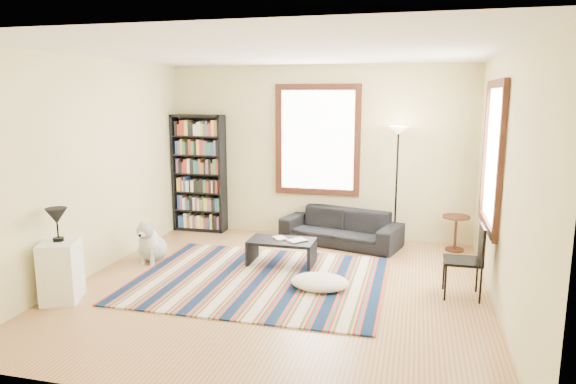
% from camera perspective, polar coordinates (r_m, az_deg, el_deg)
% --- Properties ---
extents(floor, '(5.00, 5.00, 0.10)m').
position_cam_1_polar(floor, '(6.42, -1.11, -10.96)').
color(floor, tan).
rests_on(floor, ground).
extents(ceiling, '(5.00, 5.00, 0.10)m').
position_cam_1_polar(ceiling, '(5.99, -1.21, 15.79)').
color(ceiling, white).
rests_on(ceiling, floor).
extents(wall_back, '(5.00, 0.10, 2.80)m').
position_cam_1_polar(wall_back, '(8.50, 3.39, 4.47)').
color(wall_back, beige).
rests_on(wall_back, floor).
extents(wall_front, '(5.00, 0.10, 2.80)m').
position_cam_1_polar(wall_front, '(3.69, -11.69, -3.92)').
color(wall_front, beige).
rests_on(wall_front, floor).
extents(wall_left, '(0.10, 5.00, 2.80)m').
position_cam_1_polar(wall_left, '(7.14, -21.34, 2.57)').
color(wall_left, beige).
rests_on(wall_left, floor).
extents(wall_right, '(0.10, 5.00, 2.80)m').
position_cam_1_polar(wall_right, '(5.91, 23.45, 0.87)').
color(wall_right, beige).
rests_on(wall_right, floor).
extents(window_back, '(1.20, 0.06, 1.60)m').
position_cam_1_polar(window_back, '(8.40, 3.30, 5.77)').
color(window_back, white).
rests_on(window_back, wall_back).
extents(window_right, '(0.06, 1.20, 1.60)m').
position_cam_1_polar(window_right, '(6.65, 21.83, 3.74)').
color(window_right, white).
rests_on(window_right, wall_right).
extents(rug, '(3.13, 2.50, 0.02)m').
position_cam_1_polar(rug, '(6.64, -3.17, -9.66)').
color(rug, '#0C1F3E').
rests_on(rug, floor).
extents(sofa, '(1.99, 1.20, 0.54)m').
position_cam_1_polar(sofa, '(8.14, 5.86, -3.92)').
color(sofa, black).
rests_on(sofa, floor).
extents(bookshelf, '(0.90, 0.30, 2.00)m').
position_cam_1_polar(bookshelf, '(8.94, -9.84, 2.05)').
color(bookshelf, black).
rests_on(bookshelf, floor).
extents(coffee_table, '(1.02, 0.79, 0.36)m').
position_cam_1_polar(coffee_table, '(7.14, -0.70, -6.72)').
color(coffee_table, black).
rests_on(coffee_table, floor).
extents(book_a, '(0.25, 0.25, 0.02)m').
position_cam_1_polar(book_a, '(7.12, -1.49, -5.20)').
color(book_a, beige).
rests_on(book_a, coffee_table).
extents(book_b, '(0.31, 0.31, 0.02)m').
position_cam_1_polar(book_b, '(7.10, 0.57, -5.23)').
color(book_b, beige).
rests_on(book_b, coffee_table).
extents(floor_cushion, '(0.83, 0.71, 0.18)m').
position_cam_1_polar(floor_cushion, '(6.32, 3.57, -9.96)').
color(floor_cushion, silver).
rests_on(floor_cushion, floor).
extents(floor_lamp, '(0.33, 0.33, 1.86)m').
position_cam_1_polar(floor_lamp, '(8.03, 11.95, 0.50)').
color(floor_lamp, black).
rests_on(floor_lamp, floor).
extents(side_table, '(0.46, 0.46, 0.54)m').
position_cam_1_polar(side_table, '(8.16, 18.11, -4.39)').
color(side_table, '#431F10').
rests_on(side_table, floor).
extents(folding_chair, '(0.42, 0.40, 0.86)m').
position_cam_1_polar(folding_chair, '(6.32, 18.84, -7.27)').
color(folding_chair, black).
rests_on(folding_chair, floor).
extents(white_cabinet, '(0.54, 0.60, 0.70)m').
position_cam_1_polar(white_cabinet, '(6.46, -23.90, -7.99)').
color(white_cabinet, white).
rests_on(white_cabinet, floor).
extents(table_lamp, '(0.27, 0.27, 0.38)m').
position_cam_1_polar(table_lamp, '(6.31, -24.26, -3.33)').
color(table_lamp, black).
rests_on(table_lamp, white_cabinet).
extents(dog, '(0.46, 0.62, 0.60)m').
position_cam_1_polar(dog, '(7.54, -14.85, -5.22)').
color(dog, silver).
rests_on(dog, floor).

